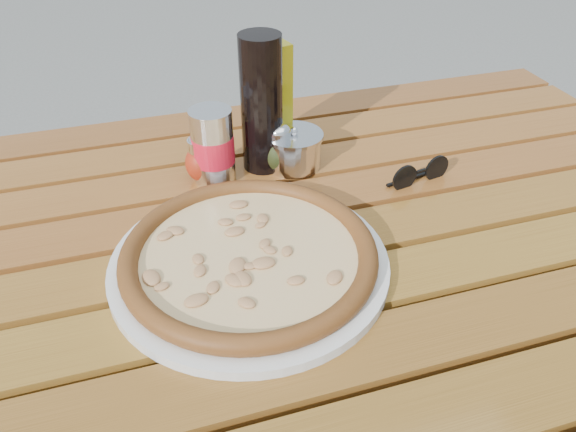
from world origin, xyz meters
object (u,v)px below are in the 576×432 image
object	(u,v)px
dark_bottle	(262,104)
soda_can	(213,147)
plate	(250,263)
parmesan_tin	(294,149)
sunglasses	(420,174)
pepper_shaker	(202,159)
pizza	(249,254)
table	(292,282)
oregano_shaker	(279,148)
olive_oil_cruet	(270,98)

from	to	relation	value
dark_bottle	soda_can	distance (m)	0.10
plate	parmesan_tin	size ratio (longest dim) A/B	3.08
sunglasses	soda_can	bearing A→B (deg)	150.36
plate	sunglasses	world-z (taller)	sunglasses
pepper_shaker	soda_can	size ratio (longest dim) A/B	0.68
plate	pizza	size ratio (longest dim) A/B	0.92
pizza	plate	bearing A→B (deg)	90.00
soda_can	plate	bearing A→B (deg)	-89.95
pepper_shaker	dark_bottle	bearing A→B (deg)	7.75
sunglasses	pizza	bearing A→B (deg)	-169.27
table	parmesan_tin	size ratio (longest dim) A/B	11.96
pepper_shaker	sunglasses	distance (m)	0.35
pizza	sunglasses	world-z (taller)	sunglasses
plate	sunglasses	distance (m)	0.33
oregano_shaker	dark_bottle	xyz separation A→B (m)	(-0.02, 0.02, 0.07)
plate	pizza	xyz separation A→B (m)	(0.00, -0.00, 0.02)
plate	pepper_shaker	size ratio (longest dim) A/B	4.39
plate	dark_bottle	size ratio (longest dim) A/B	1.64
parmesan_tin	dark_bottle	bearing A→B (deg)	162.84
plate	soda_can	bearing A→B (deg)	90.05
soda_can	sunglasses	world-z (taller)	soda_can
table	soda_can	world-z (taller)	soda_can
soda_can	olive_oil_cruet	xyz separation A→B (m)	(0.11, 0.06, 0.04)
pepper_shaker	sunglasses	size ratio (longest dim) A/B	0.74
soda_can	sunglasses	bearing A→B (deg)	-18.85
dark_bottle	oregano_shaker	bearing A→B (deg)	-40.63
plate	olive_oil_cruet	distance (m)	0.32
parmesan_tin	soda_can	bearing A→B (deg)	-178.74
plate	sunglasses	bearing A→B (deg)	21.51
pizza	pepper_shaker	distance (m)	0.23
table	dark_bottle	size ratio (longest dim) A/B	6.36
table	oregano_shaker	bearing A→B (deg)	79.00
pepper_shaker	oregano_shaker	xyz separation A→B (m)	(0.12, -0.00, 0.00)
plate	dark_bottle	bearing A→B (deg)	70.95
parmesan_tin	sunglasses	xyz separation A→B (m)	(0.18, -0.11, -0.01)
plate	pizza	bearing A→B (deg)	-90.00
parmesan_tin	pepper_shaker	bearing A→B (deg)	179.63
pepper_shaker	parmesan_tin	xyz separation A→B (m)	(0.15, -0.00, -0.01)
pepper_shaker	plate	bearing A→B (deg)	-85.36
oregano_shaker	olive_oil_cruet	xyz separation A→B (m)	(0.01, 0.07, 0.06)
pizza	sunglasses	distance (m)	0.33
pepper_shaker	parmesan_tin	world-z (taller)	pepper_shaker
pepper_shaker	olive_oil_cruet	xyz separation A→B (m)	(0.13, 0.06, 0.06)
pepper_shaker	olive_oil_cruet	distance (m)	0.15
olive_oil_cruet	parmesan_tin	xyz separation A→B (m)	(0.02, -0.06, -0.07)
pepper_shaker	dark_bottle	xyz separation A→B (m)	(0.10, 0.01, 0.07)
table	soda_can	bearing A→B (deg)	109.84
dark_bottle	plate	bearing A→B (deg)	-109.05
oregano_shaker	table	bearing A→B (deg)	-101.00
pepper_shaker	olive_oil_cruet	world-z (taller)	olive_oil_cruet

